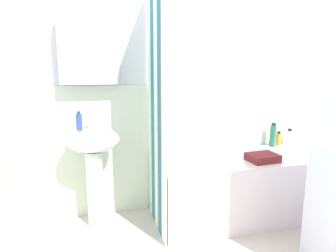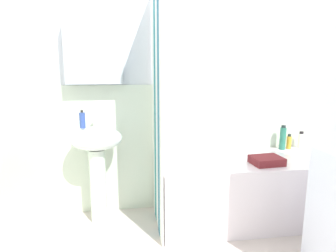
# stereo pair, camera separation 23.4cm
# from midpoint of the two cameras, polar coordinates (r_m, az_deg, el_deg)

# --- Properties ---
(wall_back_tiled) EXTENTS (3.60, 0.18, 2.40)m
(wall_back_tiled) POSITION_cam_midpoint_polar(r_m,az_deg,el_deg) (2.85, 9.40, 6.76)
(wall_back_tiled) COLOR white
(wall_back_tiled) RESTS_ON ground_plane
(sink) EXTENTS (0.44, 0.34, 0.86)m
(sink) POSITION_cam_midpoint_polar(r_m,az_deg,el_deg) (2.58, -11.10, -5.22)
(sink) COLOR white
(sink) RESTS_ON ground_plane
(faucet) EXTENTS (0.03, 0.12, 0.12)m
(faucet) POSITION_cam_midpoint_polar(r_m,az_deg,el_deg) (2.60, -11.25, 1.46)
(faucet) COLOR silver
(faucet) RESTS_ON sink
(soap_dispenser) EXTENTS (0.05, 0.05, 0.15)m
(soap_dispenser) POSITION_cam_midpoint_polar(r_m,az_deg,el_deg) (2.49, -13.64, 1.11)
(soap_dispenser) COLOR #344D9E
(soap_dispenser) RESTS_ON sink
(bathtub) EXTENTS (1.54, 0.66, 0.57)m
(bathtub) POSITION_cam_midpoint_polar(r_m,az_deg,el_deg) (2.82, 17.01, -11.65)
(bathtub) COLOR white
(bathtub) RESTS_ON ground_plane
(shower_curtain) EXTENTS (0.01, 0.66, 2.00)m
(shower_curtain) POSITION_cam_midpoint_polar(r_m,az_deg,el_deg) (2.39, 0.72, 2.72)
(shower_curtain) COLOR white
(shower_curtain) RESTS_ON ground_plane
(body_wash_bottle) EXTENTS (0.05, 0.05, 0.17)m
(body_wash_bottle) POSITION_cam_midpoint_polar(r_m,az_deg,el_deg) (3.25, 26.16, -2.54)
(body_wash_bottle) COLOR white
(body_wash_bottle) RESTS_ON bathtub
(conditioner_bottle) EXTENTS (0.05, 0.05, 0.15)m
(conditioner_bottle) POSITION_cam_midpoint_polar(r_m,az_deg,el_deg) (3.19, 24.27, -2.83)
(conditioner_bottle) COLOR gold
(conditioner_bottle) RESTS_ON bathtub
(lotion_bottle) EXTENTS (0.06, 0.06, 0.24)m
(lotion_bottle) POSITION_cam_midpoint_polar(r_m,az_deg,el_deg) (3.13, 23.29, -2.15)
(lotion_bottle) COLOR #29725B
(lotion_bottle) RESTS_ON bathtub
(towel_folded) EXTENTS (0.26, 0.21, 0.06)m
(towel_folded) POSITION_cam_midpoint_polar(r_m,az_deg,el_deg) (2.63, 20.96, -6.27)
(towel_folded) COLOR maroon
(towel_folded) RESTS_ON bathtub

